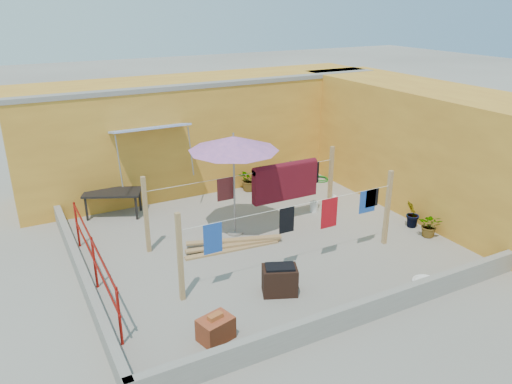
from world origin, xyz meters
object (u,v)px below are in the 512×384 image
(patio_umbrella, at_px, (234,144))
(water_jug_a, at_px, (314,206))
(brick_stack, at_px, (216,329))
(water_jug_b, at_px, (332,201))
(plant_back_a, at_px, (249,179))
(outdoor_table, at_px, (113,194))
(brazier, at_px, (280,280))
(green_hose, at_px, (320,179))
(white_basin, at_px, (426,282))

(patio_umbrella, distance_m, water_jug_a, 3.27)
(patio_umbrella, height_order, brick_stack, patio_umbrella)
(water_jug_b, xyz_separation_m, plant_back_a, (-1.42, 2.22, 0.20))
(plant_back_a, bearing_deg, outdoor_table, 179.90)
(brick_stack, xyz_separation_m, brazier, (1.67, 0.72, 0.08))
(water_jug_b, distance_m, green_hose, 2.20)
(outdoor_table, bearing_deg, water_jug_b, -22.36)
(white_basin, bearing_deg, brazier, 157.81)
(green_hose, xyz_separation_m, plant_back_a, (-2.41, 0.26, 0.33))
(outdoor_table, distance_m, water_jug_b, 5.88)
(water_jug_b, bearing_deg, outdoor_table, 157.64)
(outdoor_table, xyz_separation_m, water_jug_b, (5.42, -2.23, -0.45))
(water_jug_a, bearing_deg, patio_umbrella, -174.79)
(outdoor_table, distance_m, brazier, 5.64)
(outdoor_table, height_order, brick_stack, outdoor_table)
(patio_umbrella, distance_m, outdoor_table, 3.80)
(plant_back_a, bearing_deg, green_hose, -6.23)
(patio_umbrella, distance_m, green_hose, 5.15)
(patio_umbrella, height_order, water_jug_a, patio_umbrella)
(outdoor_table, bearing_deg, patio_umbrella, -46.76)
(water_jug_a, height_order, water_jug_b, water_jug_b)
(white_basin, height_order, green_hose, white_basin)
(white_basin, relative_size, plant_back_a, 0.74)
(brazier, xyz_separation_m, white_basin, (2.75, -1.12, -0.24))
(outdoor_table, bearing_deg, plant_back_a, -0.10)
(water_jug_b, height_order, plant_back_a, plant_back_a)
(water_jug_a, relative_size, water_jug_b, 0.86)
(outdoor_table, xyz_separation_m, plant_back_a, (4.00, -0.01, -0.25))
(patio_umbrella, bearing_deg, outdoor_table, 133.24)
(white_basin, xyz_separation_m, plant_back_a, (-0.71, 6.39, 0.32))
(outdoor_table, bearing_deg, brazier, -69.61)
(water_jug_b, relative_size, green_hose, 0.72)
(outdoor_table, relative_size, water_jug_a, 4.93)
(patio_umbrella, relative_size, brick_stack, 3.89)
(white_basin, xyz_separation_m, water_jug_b, (0.71, 4.17, 0.12))
(patio_umbrella, xyz_separation_m, white_basin, (2.37, -3.91, -2.22))
(outdoor_table, bearing_deg, white_basin, -53.65)
(brick_stack, relative_size, water_jug_b, 1.70)
(water_jug_a, xyz_separation_m, plant_back_a, (-0.81, 2.26, 0.22))
(brick_stack, bearing_deg, plant_back_a, 58.28)
(brazier, bearing_deg, water_jug_b, 41.37)
(patio_umbrella, xyz_separation_m, plant_back_a, (1.66, 2.48, -1.90))
(patio_umbrella, distance_m, white_basin, 5.08)
(water_jug_a, bearing_deg, water_jug_b, 3.09)
(brazier, bearing_deg, patio_umbrella, 82.28)
(brick_stack, bearing_deg, patio_umbrella, 59.77)
(outdoor_table, relative_size, white_basin, 3.01)
(plant_back_a, bearing_deg, white_basin, -83.68)
(white_basin, distance_m, water_jug_b, 4.23)
(water_jug_b, bearing_deg, green_hose, 63.24)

